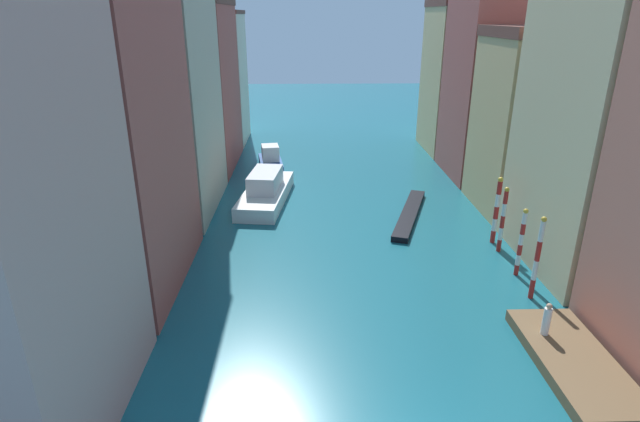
{
  "coord_description": "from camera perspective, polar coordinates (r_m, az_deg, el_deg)",
  "views": [
    {
      "loc": [
        -3.15,
        -12.14,
        14.29
      ],
      "look_at": [
        -2.22,
        20.52,
        1.5
      ],
      "focal_mm": 28.28,
      "sensor_mm": 36.0,
      "label": 1
    }
  ],
  "objects": [
    {
      "name": "building_right_3",
      "position": [
        49.1,
        19.38,
        15.75
      ],
      "size": [
        7.34,
        9.42,
        20.88
      ],
      "color": "#B25147",
      "rests_on": "ground"
    },
    {
      "name": "person_on_dock",
      "position": [
        25.64,
        24.27,
        -11.17
      ],
      "size": [
        0.36,
        0.36,
        1.6
      ],
      "color": "white",
      "rests_on": "waterfront_dock"
    },
    {
      "name": "vaporetto_white",
      "position": [
        41.18,
        -6.16,
        2.32
      ],
      "size": [
        4.3,
        10.07,
        2.55
      ],
      "color": "white",
      "rests_on": "ground"
    },
    {
      "name": "mooring_pole_2",
      "position": [
        33.81,
        19.97,
        -0.88
      ],
      "size": [
        0.3,
        0.3,
        4.36
      ],
      "color": "red",
      "rests_on": "ground"
    },
    {
      "name": "building_right_1",
      "position": [
        32.4,
        30.78,
        12.06
      ],
      "size": [
        7.34,
        10.12,
        21.32
      ],
      "color": "beige",
      "rests_on": "ground"
    },
    {
      "name": "mooring_pole_3",
      "position": [
        34.95,
        19.35,
        0.13
      ],
      "size": [
        0.34,
        0.34,
        4.59
      ],
      "color": "red",
      "rests_on": "ground"
    },
    {
      "name": "gondola_black",
      "position": [
        38.68,
        10.1,
        -0.32
      ],
      "size": [
        4.33,
        9.85,
        0.42
      ],
      "color": "black",
      "rests_on": "ground"
    },
    {
      "name": "mooring_pole_1",
      "position": [
        31.13,
        21.79,
        -3.25
      ],
      "size": [
        0.29,
        0.29,
        4.16
      ],
      "color": "red",
      "rests_on": "ground"
    },
    {
      "name": "building_right_2",
      "position": [
        41.28,
        23.03,
        9.24
      ],
      "size": [
        7.34,
        8.11,
        13.56
      ],
      "color": "#DBB77A",
      "rests_on": "ground"
    },
    {
      "name": "building_left_3",
      "position": [
        51.33,
        -14.06,
        13.69
      ],
      "size": [
        7.34,
        12.03,
        15.9
      ],
      "color": "#B25147",
      "rests_on": "ground"
    },
    {
      "name": "ground_plane",
      "position": [
        39.46,
        3.06,
        0.11
      ],
      "size": [
        154.0,
        154.0,
        0.0
      ],
      "primitive_type": "plane",
      "color": "#196070"
    },
    {
      "name": "building_left_1",
      "position": [
        28.32,
        -24.44,
        12.49
      ],
      "size": [
        7.34,
        11.37,
        21.61
      ],
      "color": "#B25147",
      "rests_on": "ground"
    },
    {
      "name": "building_left_4",
      "position": [
        61.51,
        -12.03,
        14.48
      ],
      "size": [
        7.34,
        8.29,
        14.74
      ],
      "color": "beige",
      "rests_on": "ground"
    },
    {
      "name": "building_right_4",
      "position": [
        58.35,
        15.82,
        14.31
      ],
      "size": [
        7.34,
        9.26,
        15.75
      ],
      "color": "#DBB77A",
      "rests_on": "ground"
    },
    {
      "name": "building_left_2",
      "position": [
        39.45,
        -18.07,
        15.81
      ],
      "size": [
        7.34,
        11.68,
        22.27
      ],
      "color": "#BCB299",
      "rests_on": "ground"
    },
    {
      "name": "waterfront_dock",
      "position": [
        25.26,
        26.81,
        -14.96
      ],
      "size": [
        3.18,
        7.44,
        0.56
      ],
      "color": "brown",
      "rests_on": "ground"
    },
    {
      "name": "mooring_pole_0",
      "position": [
        28.8,
        23.37,
        -4.87
      ],
      "size": [
        0.29,
        0.29,
        4.73
      ],
      "color": "red",
      "rests_on": "ground"
    },
    {
      "name": "motorboat_0",
      "position": [
        50.27,
        -5.61,
        5.72
      ],
      "size": [
        2.83,
        5.62,
        2.32
      ],
      "color": "#234C93",
      "rests_on": "ground"
    }
  ]
}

